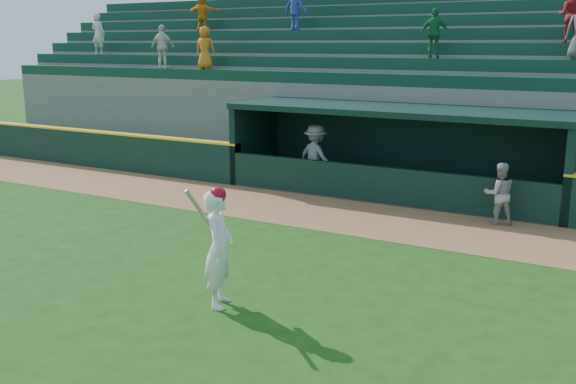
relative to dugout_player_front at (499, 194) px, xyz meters
name	(u,v)px	position (x,y,z in m)	size (l,w,h in m)	color
ground	(245,279)	(-3.20, -5.97, -0.74)	(120.00, 120.00, 0.00)	#1C4611
warning_track	(354,217)	(-3.20, -1.07, -0.73)	(40.00, 3.00, 0.01)	#915E3A
field_wall_left	(57,146)	(-15.45, 0.58, -0.14)	(15.50, 0.30, 1.20)	black
wall_stripe_left	(56,128)	(-15.45, 0.58, 0.49)	(15.50, 0.32, 0.06)	yellow
dugout_player_front	(499,194)	(0.00, 0.00, 0.00)	(0.72, 0.56, 1.48)	#9E9D99
dugout_player_inside	(316,157)	(-5.50, 1.36, 0.20)	(1.21, 0.69, 1.87)	#9D9D98
dugout	(399,145)	(-3.20, 2.03, 0.62)	(9.40, 2.80, 2.46)	slate
stands	(447,96)	(-3.19, 6.59, 1.66)	(34.50, 6.25, 7.50)	slate
batter_at_plate	(219,247)	(-2.92, -7.13, 0.25)	(0.69, 0.86, 1.99)	white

